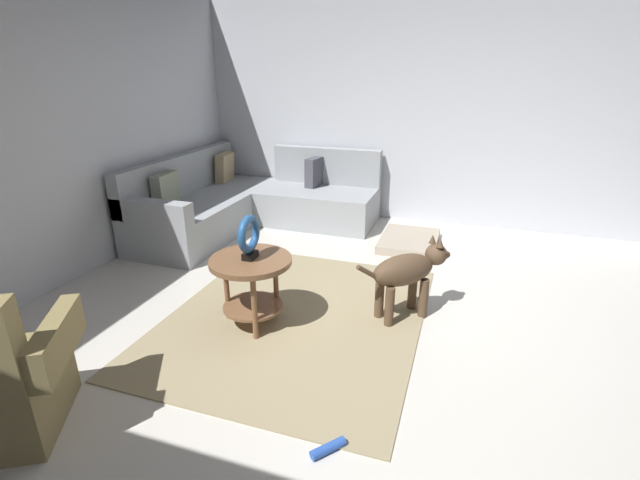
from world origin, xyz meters
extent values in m
cube|color=silver|center=(0.00, 0.00, -0.05)|extent=(6.00, 6.00, 0.10)
cube|color=silver|center=(0.00, 2.94, 1.35)|extent=(6.00, 0.12, 2.70)
cube|color=silver|center=(2.94, 0.00, 1.35)|extent=(0.12, 6.00, 2.70)
cube|color=tan|center=(0.15, 0.70, 0.01)|extent=(2.30, 1.90, 0.01)
cube|color=#9EA3A8|center=(1.73, 2.41, 0.21)|extent=(2.20, 0.85, 0.42)
cube|color=#9EA3A8|center=(1.73, 2.76, 0.65)|extent=(2.20, 0.14, 0.46)
cube|color=#9EA3A8|center=(2.41, 1.28, 0.21)|extent=(0.85, 1.40, 0.42)
cube|color=#9EA3A8|center=(2.76, 1.28, 0.65)|extent=(0.14, 1.40, 0.46)
cube|color=#9EA3A8|center=(0.71, 2.41, 0.53)|extent=(0.16, 0.85, 0.22)
cube|color=tan|center=(2.48, 2.61, 0.59)|extent=(0.40, 0.20, 0.39)
cube|color=gray|center=(1.23, 2.61, 0.59)|extent=(0.39, 0.16, 0.38)
cube|color=#4C4C56|center=(2.61, 1.38, 0.59)|extent=(0.39, 0.18, 0.38)
cube|color=olive|center=(-1.25, 1.47, 0.51)|extent=(0.57, 0.39, 0.22)
cylinder|color=brown|center=(-0.04, 0.97, 0.52)|extent=(0.60, 0.60, 0.04)
cylinder|color=brown|center=(-0.04, 0.97, 0.15)|extent=(0.45, 0.45, 0.02)
cylinder|color=brown|center=(-0.04, 1.18, 0.25)|extent=(0.04, 0.04, 0.50)
cylinder|color=brown|center=(-0.22, 0.86, 0.25)|extent=(0.04, 0.04, 0.50)
cylinder|color=brown|center=(0.15, 0.86, 0.25)|extent=(0.04, 0.04, 0.50)
cube|color=black|center=(-0.04, 0.97, 0.57)|extent=(0.12, 0.08, 0.05)
torus|color=#265999|center=(-0.04, 0.97, 0.73)|extent=(0.28, 0.06, 0.28)
cube|color=#B2A38E|center=(1.98, 0.08, 0.04)|extent=(0.80, 0.60, 0.09)
cylinder|color=brown|center=(0.57, -0.14, 0.16)|extent=(0.07, 0.07, 0.32)
cylinder|color=brown|center=(0.47, -0.24, 0.16)|extent=(0.07, 0.07, 0.32)
cylinder|color=brown|center=(0.36, 0.09, 0.16)|extent=(0.07, 0.07, 0.32)
cylinder|color=brown|center=(0.25, -0.01, 0.16)|extent=(0.07, 0.07, 0.32)
ellipsoid|color=brown|center=(0.41, -0.07, 0.40)|extent=(0.52, 0.53, 0.24)
sphere|color=brown|center=(0.62, -0.29, 0.48)|extent=(0.17, 0.17, 0.17)
ellipsoid|color=brown|center=(0.68, -0.34, 0.46)|extent=(0.13, 0.13, 0.07)
cone|color=brown|center=(0.65, -0.25, 0.59)|extent=(0.06, 0.06, 0.07)
cone|color=brown|center=(0.58, -0.31, 0.59)|extent=(0.06, 0.06, 0.07)
cylinder|color=brown|center=(0.20, 0.15, 0.44)|extent=(0.17, 0.17, 0.16)
cylinder|color=blue|center=(-1.03, 0.06, 0.03)|extent=(0.18, 0.16, 0.05)
camera|label=1|loc=(-2.70, -0.46, 1.82)|focal=25.23mm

